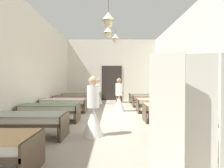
% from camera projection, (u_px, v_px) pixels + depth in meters
% --- Properties ---
extents(ground_plane, '(6.79, 12.73, 0.10)m').
position_uv_depth(ground_plane, '(112.00, 118.00, 7.22)').
color(ground_plane, '#9E9384').
extents(room_shell, '(6.59, 12.33, 4.24)m').
position_uv_depth(room_shell, '(112.00, 64.00, 8.52)').
color(room_shell, silver).
rests_on(room_shell, ground).
extents(bed_left_row_1, '(1.90, 0.84, 0.57)m').
position_uv_depth(bed_left_row_1, '(26.00, 119.00, 4.54)').
color(bed_left_row_1, '#473828').
rests_on(bed_left_row_1, ground).
extents(bed_right_row_1, '(1.90, 0.84, 0.57)m').
position_uv_depth(bed_right_row_1, '(197.00, 119.00, 4.52)').
color(bed_right_row_1, '#473828').
rests_on(bed_right_row_1, ground).
extents(bed_left_row_2, '(1.90, 0.84, 0.57)m').
position_uv_depth(bed_left_row_2, '(51.00, 108.00, 6.32)').
color(bed_left_row_2, '#473828').
rests_on(bed_left_row_2, ground).
extents(bed_right_row_2, '(1.90, 0.84, 0.57)m').
position_uv_depth(bed_right_row_2, '(173.00, 108.00, 6.31)').
color(bed_right_row_2, '#473828').
rests_on(bed_right_row_2, ground).
extents(bed_left_row_3, '(1.90, 0.84, 0.57)m').
position_uv_depth(bed_left_row_3, '(64.00, 102.00, 8.11)').
color(bed_left_row_3, '#473828').
rests_on(bed_left_row_3, ground).
extents(bed_right_row_3, '(1.90, 0.84, 0.57)m').
position_uv_depth(bed_right_row_3, '(160.00, 102.00, 8.10)').
color(bed_right_row_3, '#473828').
rests_on(bed_right_row_3, ground).
extents(bed_left_row_4, '(1.90, 0.84, 0.57)m').
position_uv_depth(bed_left_row_4, '(73.00, 98.00, 9.90)').
color(bed_left_row_4, '#473828').
rests_on(bed_left_row_4, ground).
extents(bed_right_row_4, '(1.90, 0.84, 0.57)m').
position_uv_depth(bed_right_row_4, '(151.00, 98.00, 9.89)').
color(bed_right_row_4, '#473828').
rests_on(bed_right_row_4, ground).
extents(bed_left_row_5, '(1.90, 0.84, 0.57)m').
position_uv_depth(bed_left_row_5, '(79.00, 96.00, 11.69)').
color(bed_left_row_5, '#473828').
rests_on(bed_left_row_5, ground).
extents(bed_right_row_5, '(1.90, 0.84, 0.57)m').
position_uv_depth(bed_right_row_5, '(145.00, 96.00, 11.68)').
color(bed_right_row_5, '#473828').
rests_on(bed_right_row_5, ground).
extents(nurse_near_aisle, '(0.52, 0.52, 1.49)m').
position_uv_depth(nurse_near_aisle, '(94.00, 115.00, 4.67)').
color(nurse_near_aisle, white).
rests_on(nurse_near_aisle, ground).
extents(nurse_mid_aisle, '(0.52, 0.52, 1.49)m').
position_uv_depth(nurse_mid_aisle, '(98.00, 95.00, 11.14)').
color(nurse_mid_aisle, white).
rests_on(nurse_mid_aisle, ground).
extents(nurse_far_aisle, '(0.52, 0.52, 1.49)m').
position_uv_depth(nurse_far_aisle, '(120.00, 100.00, 8.36)').
color(nurse_far_aisle, white).
rests_on(nurse_far_aisle, ground).
extents(potted_plant, '(0.54, 0.54, 1.31)m').
position_uv_depth(potted_plant, '(120.00, 90.00, 11.87)').
color(potted_plant, brown).
rests_on(potted_plant, ground).
extents(privacy_screen, '(1.24, 0.24, 1.70)m').
position_uv_depth(privacy_screen, '(201.00, 124.00, 2.28)').
color(privacy_screen, silver).
rests_on(privacy_screen, ground).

